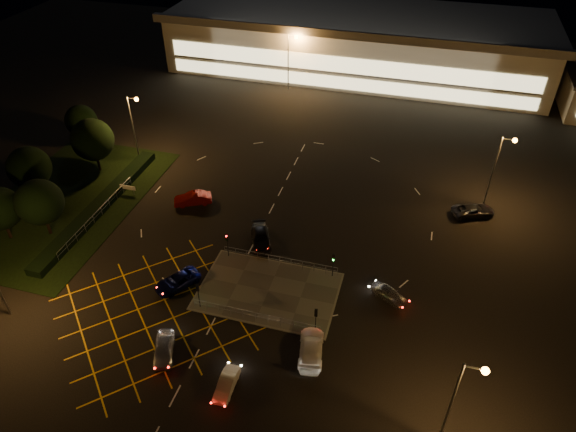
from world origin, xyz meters
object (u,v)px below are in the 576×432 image
(signal_se, at_px, (316,316))
(car_approach_white, at_px, (311,348))
(signal_nw, at_px, (227,241))
(car_far_dkgrey, at_px, (261,238))
(car_right_silver, at_px, (389,294))
(car_east_grey, at_px, (473,211))
(car_circ_red, at_px, (193,199))
(car_left_blue, at_px, (177,281))
(signal_ne, at_px, (333,261))
(car_near_silver, at_px, (164,348))
(signal_sw, at_px, (198,291))
(car_queue_white, at_px, (227,384))

(signal_se, height_order, car_approach_white, signal_se)
(signal_nw, xyz_separation_m, car_far_dkgrey, (2.76, 3.32, -1.62))
(car_right_silver, relative_size, car_east_grey, 0.76)
(signal_nw, distance_m, car_circ_red, 11.67)
(signal_nw, bearing_deg, car_left_blue, -121.01)
(signal_ne, xyz_separation_m, car_near_silver, (-12.86, -14.19, -1.63))
(signal_se, xyz_separation_m, car_east_grey, (14.63, 23.52, -1.64))
(car_far_dkgrey, distance_m, car_circ_red, 11.91)
(signal_sw, xyz_separation_m, car_queue_white, (6.05, -8.08, -1.74))
(signal_sw, xyz_separation_m, car_circ_red, (-8.06, 16.27, -1.58))
(car_far_dkgrey, bearing_deg, car_circ_red, 132.01)
(car_east_grey, distance_m, car_approach_white, 29.78)
(car_right_silver, bearing_deg, car_near_silver, 152.64)
(car_circ_red, bearing_deg, car_queue_white, 3.77)
(car_queue_white, xyz_separation_m, car_east_grey, (20.58, 31.60, 0.10))
(car_near_silver, distance_m, car_approach_white, 13.56)
(car_far_dkgrey, bearing_deg, signal_se, -74.08)
(signal_sw, distance_m, car_approach_white, 12.56)
(car_left_blue, height_order, car_right_silver, car_left_blue)
(car_circ_red, height_order, car_approach_white, car_circ_red)
(car_right_silver, height_order, car_east_grey, car_east_grey)
(signal_se, distance_m, car_approach_white, 2.99)
(signal_nw, distance_m, car_queue_white, 17.25)
(signal_ne, relative_size, car_near_silver, 0.72)
(signal_nw, relative_size, car_right_silver, 0.80)
(car_far_dkgrey, distance_m, car_east_grey, 26.81)
(car_east_grey, bearing_deg, car_queue_white, 123.29)
(car_approach_white, bearing_deg, car_circ_red, -52.83)
(car_far_dkgrey, bearing_deg, signal_sw, -127.05)
(signal_sw, height_order, signal_se, same)
(car_left_blue, bearing_deg, signal_nw, 91.93)
(car_circ_red, distance_m, car_approach_white, 27.64)
(car_near_silver, bearing_deg, car_circ_red, 86.82)
(signal_se, height_order, car_queue_white, signal_se)
(car_far_dkgrey, height_order, car_east_grey, car_far_dkgrey)
(car_near_silver, distance_m, car_queue_white, 7.16)
(car_right_silver, distance_m, car_approach_white, 10.83)
(car_approach_white, bearing_deg, signal_nw, -50.73)
(car_left_blue, distance_m, car_approach_white, 16.38)
(car_east_grey, bearing_deg, signal_se, 124.49)
(signal_ne, bearing_deg, car_approach_white, -88.93)
(car_near_silver, relative_size, car_far_dkgrey, 0.84)
(signal_nw, bearing_deg, car_queue_white, -69.36)
(car_near_silver, bearing_deg, signal_ne, 26.87)
(car_queue_white, height_order, car_right_silver, car_right_silver)
(car_queue_white, height_order, car_left_blue, car_left_blue)
(car_east_grey, bearing_deg, signal_nw, 96.62)
(signal_nw, xyz_separation_m, car_east_grey, (26.63, 15.53, -1.64))
(car_left_blue, bearing_deg, signal_sw, 1.21)
(car_far_dkgrey, bearing_deg, car_near_silver, -125.01)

